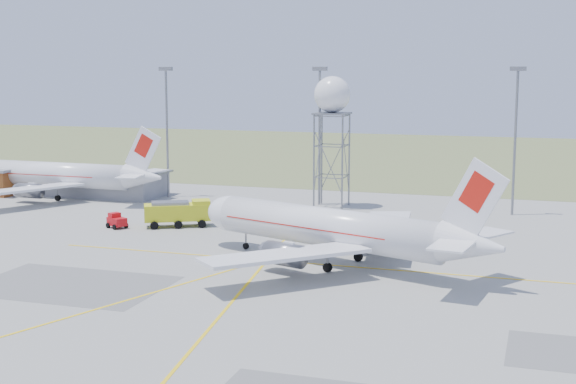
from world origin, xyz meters
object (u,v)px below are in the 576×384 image
(fire_truck, at_px, (180,214))
(baggage_tug, at_px, (117,222))
(airliner_main, at_px, (332,229))
(airliner_far, at_px, (60,175))
(radar_tower, at_px, (332,134))

(fire_truck, height_order, baggage_tug, fire_truck)
(airliner_main, height_order, airliner_far, airliner_main)
(airliner_main, xyz_separation_m, fire_truck, (-23.95, 13.70, -2.12))
(airliner_main, bearing_deg, fire_truck, -10.02)
(airliner_far, xyz_separation_m, radar_tower, (42.92, 5.15, 7.16))
(radar_tower, bearing_deg, airliner_far, -173.15)
(radar_tower, bearing_deg, baggage_tug, -132.49)
(airliner_main, distance_m, baggage_tug, 33.01)
(airliner_main, height_order, radar_tower, radar_tower)
(airliner_far, relative_size, radar_tower, 1.80)
(baggage_tug, bearing_deg, airliner_main, 10.44)
(airliner_far, distance_m, fire_truck, 32.20)
(radar_tower, relative_size, baggage_tug, 6.51)
(airliner_main, distance_m, radar_tower, 36.28)
(airliner_far, distance_m, baggage_tug, 28.31)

